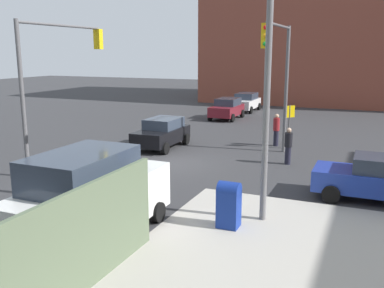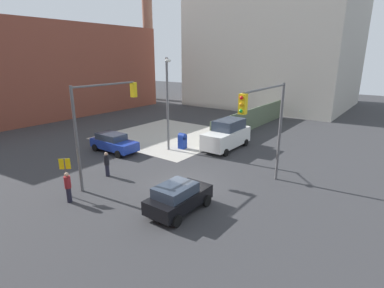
% 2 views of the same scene
% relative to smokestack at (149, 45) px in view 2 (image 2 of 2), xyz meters
% --- Properties ---
extents(ground_plane, '(120.00, 120.00, 0.00)m').
position_rel_smokestack_xyz_m(ground_plane, '(-27.78, -30.00, -9.96)').
color(ground_plane, '#333335').
extents(sidewalk_corner, '(12.00, 12.00, 0.01)m').
position_rel_smokestack_xyz_m(sidewalk_corner, '(-18.78, -21.00, -9.95)').
color(sidewalk_corner, '#ADA89E').
rests_on(sidewalk_corner, ground).
extents(construction_fence, '(17.41, 0.12, 2.40)m').
position_rel_smokestack_xyz_m(construction_fence, '(-11.08, -26.80, -8.76)').
color(construction_fence, '#56664C').
rests_on(construction_fence, ground).
extents(building_warehouse_north, '(32.00, 18.00, 12.32)m').
position_rel_smokestack_xyz_m(building_warehouse_north, '(-19.77, 4.00, -3.80)').
color(building_warehouse_north, brown).
rests_on(building_warehouse_north, ground).
extents(building_loft_east, '(20.00, 24.00, 19.24)m').
position_rel_smokestack_xyz_m(building_loft_east, '(8.22, -21.19, -0.34)').
color(building_loft_east, '#ADA89E').
rests_on(building_loft_east, ground).
extents(smokestack, '(1.80, 1.80, 19.91)m').
position_rel_smokestack_xyz_m(smokestack, '(0.00, 0.00, 0.00)').
color(smokestack, brown).
rests_on(smokestack, ground).
extents(traffic_signal_nw_corner, '(5.07, 0.36, 6.50)m').
position_rel_smokestack_xyz_m(traffic_signal_nw_corner, '(-30.37, -25.50, -5.35)').
color(traffic_signal_nw_corner, '#59595B').
rests_on(traffic_signal_nw_corner, ground).
extents(traffic_signal_se_corner, '(5.80, 0.36, 6.50)m').
position_rel_smokestack_xyz_m(traffic_signal_se_corner, '(-25.50, -34.50, -5.31)').
color(traffic_signal_se_corner, '#59595B').
rests_on(traffic_signal_se_corner, ground).
extents(street_lamp_corner, '(2.12, 1.94, 8.00)m').
position_rel_smokestack_xyz_m(street_lamp_corner, '(-22.85, -24.46, -5.26)').
color(street_lamp_corner, slate).
rests_on(street_lamp_corner, ground).
extents(warning_sign_two_way, '(0.48, 0.48, 2.40)m').
position_rel_smokestack_xyz_m(warning_sign_two_way, '(-33.18, -25.43, -8.32)').
color(warning_sign_two_way, '#4C4C4C').
rests_on(warning_sign_two_way, ground).
extents(mailbox_blue, '(0.56, 0.64, 1.43)m').
position_rel_smokestack_xyz_m(mailbox_blue, '(-21.58, -25.00, -9.19)').
color(mailbox_blue, navy).
rests_on(mailbox_blue, ground).
extents(hatchback_black, '(3.89, 2.02, 1.62)m').
position_rel_smokestack_xyz_m(hatchback_black, '(-30.67, -31.93, -9.12)').
color(hatchback_black, black).
rests_on(hatchback_black, ground).
extents(hatchback_blue, '(2.02, 4.48, 1.62)m').
position_rel_smokestack_xyz_m(hatchback_blue, '(-25.90, -20.75, -9.11)').
color(hatchback_blue, '#1E389E').
rests_on(hatchback_blue, ground).
extents(van_white_delivery, '(5.40, 2.32, 2.62)m').
position_rel_smokestack_xyz_m(van_white_delivery, '(-19.16, -28.20, -8.68)').
color(van_white_delivery, white).
rests_on(van_white_delivery, ground).
extents(pedestrian_crossing, '(0.36, 0.36, 1.83)m').
position_rel_smokestack_xyz_m(pedestrian_crossing, '(-33.58, -26.20, -9.00)').
color(pedestrian_crossing, maroon).
rests_on(pedestrian_crossing, ground).
extents(pedestrian_waiting, '(0.36, 0.36, 1.75)m').
position_rel_smokestack_xyz_m(pedestrian_waiting, '(-29.78, -24.80, -9.04)').
color(pedestrian_waiting, black).
rests_on(pedestrian_waiting, ground).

